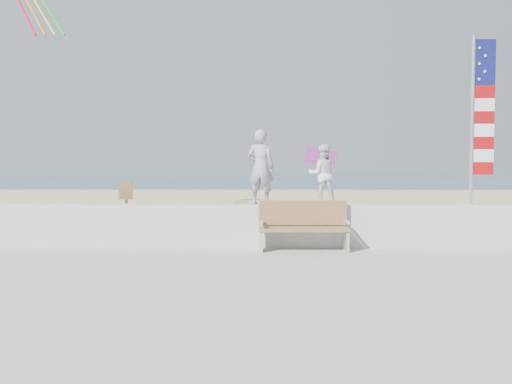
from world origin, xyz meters
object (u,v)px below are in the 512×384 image
(adult, at_px, (261,167))
(child, at_px, (323,174))
(bench, at_px, (303,225))
(flag, at_px, (478,113))

(adult, relative_size, child, 1.25)
(adult, distance_m, bench, 1.53)
(adult, xyz_separation_m, bench, (0.87, -0.45, -1.18))
(child, relative_size, bench, 0.70)
(flag, bearing_deg, bench, -172.94)
(bench, height_order, flag, flag)
(adult, bearing_deg, flag, -163.75)
(child, bearing_deg, adult, -1.08)
(child, height_order, flag, flag)
(child, distance_m, flag, 3.48)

